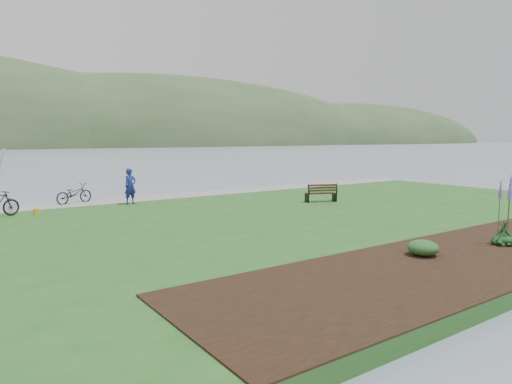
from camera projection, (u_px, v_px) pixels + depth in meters
ground at (267, 219)px, 20.89m from camera, size 600.00×600.00×0.00m
lawn at (295, 221)px, 19.23m from camera, size 34.00×20.00×0.40m
shoreline_path at (197, 194)px, 26.46m from camera, size 34.00×2.20×0.03m
far_hillside at (42, 147)px, 170.67m from camera, size 580.00×80.00×38.00m
park_bench at (321, 193)px, 23.41m from camera, size 1.69×1.17×0.97m
person at (130, 183)px, 22.56m from camera, size 0.86×0.69×2.09m
bicycle_a at (74, 194)px, 22.82m from camera, size 1.26×2.04×1.01m
pannier at (36, 212)px, 19.58m from camera, size 0.17×0.25×0.27m
echium_0 at (505, 216)px, 13.86m from camera, size 0.62×0.62×2.30m
shrub_0 at (423, 248)px, 12.67m from camera, size 0.85×0.85×0.43m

